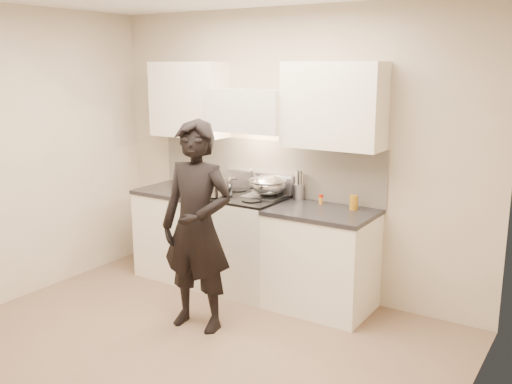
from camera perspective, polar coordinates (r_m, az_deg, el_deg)
ground_plane at (r=4.55m, az=-8.19°, el=-16.03°), size 4.00×4.00×0.00m
room_shell at (r=4.36m, az=-6.24°, el=4.97°), size 4.04×3.54×2.70m
stove at (r=5.58m, az=-1.15°, el=-5.09°), size 0.76×0.65×0.96m
counter_right at (r=5.19m, az=6.55°, el=-6.70°), size 0.92×0.67×0.92m
counter_left at (r=6.03m, az=-7.35°, el=-3.96°), size 0.82×0.67×0.92m
wok at (r=5.40m, az=1.14°, el=0.72°), size 0.37×0.45×0.30m
stock_pot at (r=5.43m, az=-3.78°, el=0.67°), size 0.37×0.36×0.18m
utensil_crock at (r=5.42m, az=4.26°, el=0.15°), size 0.10×0.10×0.28m
spice_jar at (r=5.26m, az=6.52°, el=-0.73°), size 0.04×0.04×0.09m
oil_glass at (r=5.10m, az=9.75°, el=-1.03°), size 0.07×0.07×0.13m
person at (r=4.70m, az=-5.93°, el=-3.46°), size 0.68×0.49×1.75m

